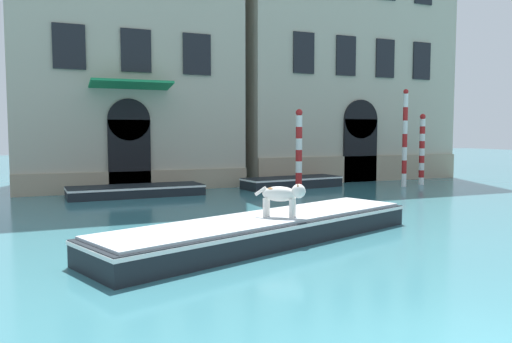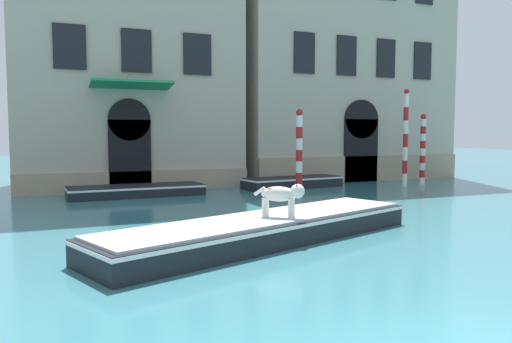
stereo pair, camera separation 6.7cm
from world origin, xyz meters
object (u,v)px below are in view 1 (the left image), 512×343
at_px(boat_moored_far, 292,182).
at_px(mooring_pole_2, 422,149).
at_px(boat_foreground, 267,228).
at_px(dog_on_deck, 283,195).
at_px(mooring_pole_0, 405,138).
at_px(mooring_pole_1, 299,152).
at_px(boat_moored_near_palazzo, 136,190).

relative_size(boat_moored_far, mooring_pole_2, 1.41).
height_order(boat_foreground, dog_on_deck, dog_on_deck).
distance_m(mooring_pole_0, mooring_pole_2, 1.57).
bearing_deg(mooring_pole_0, dog_on_deck, -140.58).
height_order(boat_moored_far, mooring_pole_1, mooring_pole_1).
relative_size(boat_moored_far, mooring_pole_1, 1.40).
xyz_separation_m(mooring_pole_0, mooring_pole_1, (-6.21, -1.00, -0.55)).
bearing_deg(mooring_pole_0, boat_moored_far, 162.43).
distance_m(boat_foreground, boat_moored_far, 11.76).
xyz_separation_m(boat_moored_near_palazzo, mooring_pole_0, (12.48, -1.28, 2.11)).
height_order(mooring_pole_0, mooring_pole_2, mooring_pole_0).
height_order(boat_foreground, mooring_pole_0, mooring_pole_0).
xyz_separation_m(boat_foreground, boat_moored_near_palazzo, (-1.48, 9.85, -0.09)).
height_order(boat_moored_near_palazzo, mooring_pole_0, mooring_pole_0).
height_order(mooring_pole_0, mooring_pole_1, mooring_pole_0).
xyz_separation_m(boat_moored_near_palazzo, mooring_pole_2, (13.89, -0.86, 1.55)).
height_order(mooring_pole_1, mooring_pole_2, mooring_pole_1).
bearing_deg(boat_moored_near_palazzo, boat_foreground, -83.60).
xyz_separation_m(dog_on_deck, mooring_pole_2, (12.07, 9.18, 0.64)).
xyz_separation_m(boat_foreground, boat_moored_far, (5.82, 10.21, -0.05)).
xyz_separation_m(boat_foreground, mooring_pole_1, (4.80, 7.57, 1.48)).
bearing_deg(mooring_pole_1, boat_foreground, -122.34).
bearing_deg(mooring_pole_2, dog_on_deck, -142.74).
relative_size(boat_moored_far, mooring_pole_0, 1.07).
height_order(boat_foreground, boat_moored_far, boat_foreground).
height_order(dog_on_deck, boat_moored_near_palazzo, dog_on_deck).
height_order(dog_on_deck, boat_moored_far, dog_on_deck).
height_order(dog_on_deck, mooring_pole_0, mooring_pole_0).
height_order(boat_foreground, mooring_pole_1, mooring_pole_1).
xyz_separation_m(boat_moored_far, mooring_pole_0, (5.18, -1.64, 2.08)).
bearing_deg(dog_on_deck, boat_moored_far, 100.10).
bearing_deg(mooring_pole_1, boat_moored_far, 68.74).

